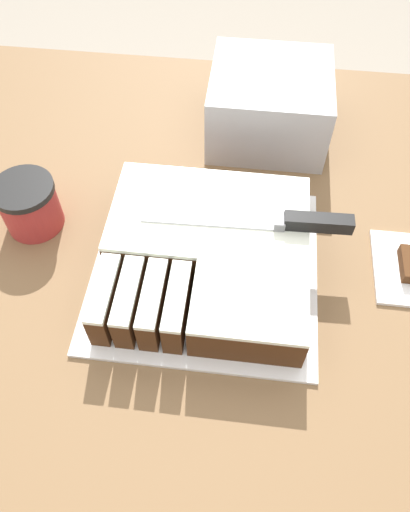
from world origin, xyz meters
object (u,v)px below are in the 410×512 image
object	(u,v)px
knife	(291,222)
storage_box	(269,105)
cake	(208,254)
cake_board	(205,270)
coffee_cup	(29,205)

from	to	relation	value
knife	storage_box	xyz separation A→B (m)	(-0.04, 0.29, -0.02)
cake	knife	world-z (taller)	knife
cake	storage_box	size ratio (longest dim) A/B	1.40
cake_board	coffee_cup	size ratio (longest dim) A/B	3.55
cake	storage_box	bearing A→B (deg)	77.46
coffee_cup	cake	bearing A→B (deg)	-11.34
coffee_cup	storage_box	distance (m)	0.45
cake_board	storage_box	size ratio (longest dim) A/B	1.62
cake_board	cake	size ratio (longest dim) A/B	1.15
cake_board	storage_box	distance (m)	0.35
cake	storage_box	distance (m)	0.34
coffee_cup	storage_box	bearing A→B (deg)	36.29
cake	coffee_cup	distance (m)	0.30
coffee_cup	storage_box	world-z (taller)	storage_box
cake	knife	distance (m)	0.13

